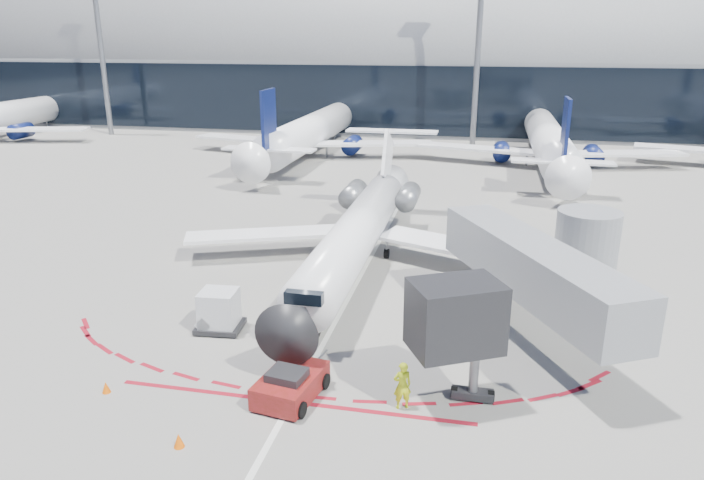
% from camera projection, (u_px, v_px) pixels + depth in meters
% --- Properties ---
extents(ground, '(260.00, 260.00, 0.00)m').
position_uv_depth(ground, '(354.00, 289.00, 34.59)').
color(ground, slate).
rests_on(ground, ground).
extents(apron_centerline, '(0.25, 40.00, 0.01)m').
position_uv_depth(apron_centerline, '(361.00, 276.00, 36.44)').
color(apron_centerline, silver).
rests_on(apron_centerline, ground).
extents(apron_stop_bar, '(14.00, 0.25, 0.01)m').
position_uv_depth(apron_stop_bar, '(291.00, 402.00, 23.90)').
color(apron_stop_bar, maroon).
rests_on(apron_stop_bar, ground).
extents(terminal_building, '(150.00, 24.15, 24.00)m').
position_uv_depth(terminal_building, '(445.00, 69.00, 92.31)').
color(terminal_building, gray).
rests_on(terminal_building, ground).
extents(jet_bridge, '(10.03, 15.20, 4.90)m').
position_uv_depth(jet_bridge, '(548.00, 270.00, 28.90)').
color(jet_bridge, gray).
rests_on(jet_bridge, ground).
extents(light_mast_west, '(0.70, 0.70, 25.00)m').
position_uv_depth(light_mast_west, '(100.00, 41.00, 84.23)').
color(light_mast_west, slate).
rests_on(light_mast_west, ground).
extents(light_mast_centre, '(0.70, 0.70, 25.00)m').
position_uv_depth(light_mast_centre, '(478.00, 42.00, 74.30)').
color(light_mast_centre, slate).
rests_on(light_mast_centre, ground).
extents(regional_jet, '(22.32, 27.53, 6.89)m').
position_uv_depth(regional_jet, '(360.00, 228.00, 37.68)').
color(regional_jet, white).
rests_on(regional_jet, ground).
extents(pushback_tug, '(2.55, 5.06, 1.29)m').
position_uv_depth(pushback_tug, '(291.00, 384.00, 24.04)').
color(pushback_tug, '#5B140D').
rests_on(pushback_tug, ground).
extents(ramp_worker, '(0.82, 0.70, 1.90)m').
position_uv_depth(ramp_worker, '(402.00, 385.00, 23.26)').
color(ramp_worker, '#D7EE19').
rests_on(ramp_worker, ground).
extents(uld_container, '(2.24, 1.95, 1.97)m').
position_uv_depth(uld_container, '(219.00, 311.00, 29.46)').
color(uld_container, black).
rests_on(uld_container, ground).
extents(safety_cone_left, '(0.34, 0.34, 0.47)m').
position_uv_depth(safety_cone_left, '(106.00, 387.00, 24.48)').
color(safety_cone_left, '#EA5904').
rests_on(safety_cone_left, ground).
extents(safety_cone_right, '(0.37, 0.37, 0.52)m').
position_uv_depth(safety_cone_right, '(179.00, 440.00, 21.22)').
color(safety_cone_right, '#EA5904').
rests_on(safety_cone_right, ground).
extents(bg_airliner_1, '(33.19, 35.14, 10.74)m').
position_uv_depth(bg_airliner_1, '(310.00, 108.00, 71.50)').
color(bg_airliner_1, white).
rests_on(bg_airliner_1, ground).
extents(bg_airliner_2, '(32.28, 34.18, 10.44)m').
position_uv_depth(bg_airliner_2, '(551.00, 116.00, 65.78)').
color(bg_airliner_2, white).
rests_on(bg_airliner_2, ground).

